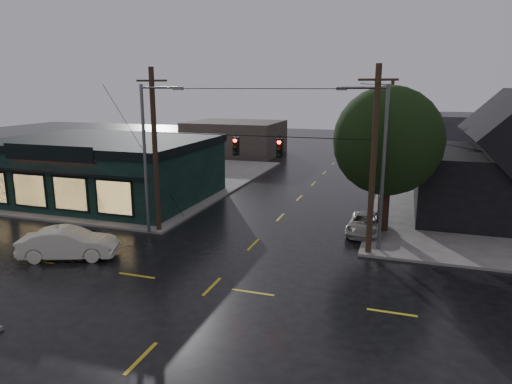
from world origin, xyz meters
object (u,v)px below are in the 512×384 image
(corner_tree, at_px, (388,141))
(utility_pole_ne, at_px, (368,254))
(utility_pole_nw, at_px, (159,231))
(sedan_cream, at_px, (68,243))
(suv_silver, at_px, (365,224))

(corner_tree, relative_size, utility_pole_ne, 0.88)
(utility_pole_nw, relative_size, sedan_cream, 2.03)
(corner_tree, bearing_deg, utility_pole_nw, -162.27)
(utility_pole_nw, distance_m, suv_silver, 13.06)
(utility_pole_ne, bearing_deg, corner_tree, 83.39)
(sedan_cream, xyz_separation_m, suv_silver, (14.73, 9.33, -0.21))
(utility_pole_nw, bearing_deg, sedan_cream, -111.76)
(suv_silver, bearing_deg, utility_pole_ne, -80.75)
(utility_pole_nw, xyz_separation_m, utility_pole_ne, (13.00, 0.00, 0.00))
(corner_tree, xyz_separation_m, utility_pole_ne, (-0.50, -4.32, -5.78))
(utility_pole_nw, xyz_separation_m, sedan_cream, (-2.23, -5.59, 0.83))
(utility_pole_ne, bearing_deg, suv_silver, 97.60)
(corner_tree, bearing_deg, suv_silver, -150.33)
(corner_tree, height_order, sedan_cream, corner_tree)
(utility_pole_ne, height_order, suv_silver, utility_pole_ne)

